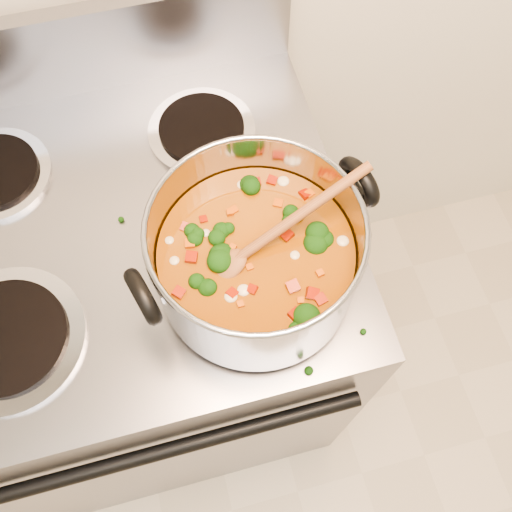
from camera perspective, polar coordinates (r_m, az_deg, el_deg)
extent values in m
cube|color=gray|center=(1.33, -9.65, -6.56)|extent=(0.73, 0.63, 0.92)
cube|color=gray|center=(1.04, -17.53, 18.92)|extent=(0.73, 0.03, 0.16)
cylinder|color=black|center=(0.92, -9.07, -18.69)|extent=(0.62, 0.02, 0.02)
cylinder|color=#A5A5AD|center=(0.89, -23.54, -7.61)|extent=(0.22, 0.22, 0.01)
cylinder|color=black|center=(0.88, -23.73, -7.44)|extent=(0.17, 0.17, 0.01)
cylinder|color=#A5A5AD|center=(0.85, -1.26, -2.60)|extent=(0.22, 0.22, 0.01)
cylinder|color=black|center=(0.84, -1.27, -2.38)|extent=(0.17, 0.17, 0.01)
cylinder|color=#A5A5AD|center=(0.99, -5.44, 12.35)|extent=(0.18, 0.18, 0.01)
cylinder|color=black|center=(0.99, -5.48, 12.64)|extent=(0.14, 0.14, 0.01)
cylinder|color=#A0A0A8|center=(0.77, 0.00, 0.11)|extent=(0.28, 0.28, 0.15)
torus|color=#A0A0A8|center=(0.70, 0.00, 2.79)|extent=(0.28, 0.28, 0.01)
cylinder|color=#7D390B|center=(0.79, 0.00, -0.88)|extent=(0.26, 0.26, 0.09)
torus|color=black|center=(0.70, -11.25, -4.01)|extent=(0.04, 0.08, 0.08)
torus|color=black|center=(0.77, 10.23, 7.30)|extent=(0.04, 0.08, 0.08)
ellipsoid|color=black|center=(0.72, 1.42, -6.18)|extent=(0.04, 0.04, 0.03)
ellipsoid|color=black|center=(0.78, -3.48, 3.82)|extent=(0.04, 0.04, 0.03)
ellipsoid|color=black|center=(0.78, -3.54, 3.36)|extent=(0.04, 0.04, 0.03)
ellipsoid|color=black|center=(0.77, 1.54, 2.73)|extent=(0.04, 0.04, 0.03)
ellipsoid|color=black|center=(0.74, 6.32, -2.15)|extent=(0.04, 0.04, 0.03)
ellipsoid|color=black|center=(0.73, 4.19, -3.54)|extent=(0.04, 0.04, 0.03)
ellipsoid|color=black|center=(0.79, -3.60, 4.61)|extent=(0.04, 0.04, 0.03)
ellipsoid|color=black|center=(0.78, 7.11, 2.64)|extent=(0.04, 0.04, 0.03)
ellipsoid|color=#8D1105|center=(0.76, -1.38, 1.09)|extent=(0.01, 0.01, 0.01)
ellipsoid|color=#8D1105|center=(0.74, -8.21, -3.06)|extent=(0.01, 0.01, 0.01)
ellipsoid|color=#8D1105|center=(0.73, -0.91, -3.25)|extent=(0.01, 0.01, 0.01)
ellipsoid|color=#8D1105|center=(0.77, 7.16, 1.19)|extent=(0.01, 0.01, 0.01)
ellipsoid|color=#8D1105|center=(0.77, 6.30, 2.01)|extent=(0.01, 0.01, 0.01)
ellipsoid|color=#8D1105|center=(0.75, -5.67, -0.13)|extent=(0.01, 0.01, 0.01)
ellipsoid|color=#8D1105|center=(0.81, -2.50, 7.65)|extent=(0.01, 0.01, 0.01)
ellipsoid|color=#8D1105|center=(0.79, 5.34, 4.76)|extent=(0.01, 0.01, 0.01)
ellipsoid|color=#8D1105|center=(0.71, 1.26, -7.66)|extent=(0.01, 0.01, 0.01)
ellipsoid|color=#8D1105|center=(0.74, -8.19, -2.82)|extent=(0.01, 0.01, 0.01)
ellipsoid|color=#8D1105|center=(0.74, -0.37, -1.45)|extent=(0.01, 0.01, 0.01)
ellipsoid|color=#8D1105|center=(0.79, -4.68, 4.70)|extent=(0.01, 0.01, 0.01)
ellipsoid|color=#8D1105|center=(0.74, -8.10, -3.21)|extent=(0.01, 0.01, 0.01)
ellipsoid|color=#8D1105|center=(0.71, -0.44, -7.78)|extent=(0.01, 0.01, 0.01)
ellipsoid|color=#A44309|center=(0.75, 3.81, -0.61)|extent=(0.01, 0.01, 0.01)
ellipsoid|color=#A44309|center=(0.76, 8.87, -0.76)|extent=(0.01, 0.01, 0.01)
ellipsoid|color=#A44309|center=(0.72, -2.37, -6.80)|extent=(0.01, 0.01, 0.01)
ellipsoid|color=#A44309|center=(0.76, 6.94, 1.07)|extent=(0.01, 0.01, 0.01)
ellipsoid|color=#A44309|center=(0.79, -0.66, 5.76)|extent=(0.01, 0.01, 0.01)
ellipsoid|color=#A44309|center=(0.75, -0.42, -0.78)|extent=(0.01, 0.01, 0.01)
ellipsoid|color=#A44309|center=(0.72, -1.64, -6.48)|extent=(0.01, 0.01, 0.01)
ellipsoid|color=#A44309|center=(0.71, -0.04, -7.25)|extent=(0.01, 0.01, 0.01)
ellipsoid|color=#A44309|center=(0.76, 3.57, 0.58)|extent=(0.01, 0.01, 0.01)
ellipsoid|color=#A44309|center=(0.79, 4.90, 5.35)|extent=(0.01, 0.01, 0.01)
ellipsoid|color=#A44309|center=(0.73, 0.78, -4.86)|extent=(0.01, 0.01, 0.01)
ellipsoid|color=#C7B288|center=(0.74, -7.53, -2.61)|extent=(0.02, 0.02, 0.01)
ellipsoid|color=#C7B288|center=(0.76, -0.65, 1.07)|extent=(0.02, 0.02, 0.01)
ellipsoid|color=#C7B288|center=(0.76, 5.18, 0.63)|extent=(0.02, 0.02, 0.01)
ellipsoid|color=#C7B288|center=(0.71, -1.52, -7.36)|extent=(0.02, 0.02, 0.01)
ellipsoid|color=#C7B288|center=(0.76, -3.77, 1.16)|extent=(0.02, 0.02, 0.01)
ellipsoid|color=#C7B288|center=(0.73, 1.08, -3.97)|extent=(0.02, 0.02, 0.01)
ellipsoid|color=#C7B288|center=(0.73, 2.86, -4.28)|extent=(0.02, 0.02, 0.01)
ellipsoid|color=#C7B288|center=(0.73, 4.34, -5.03)|extent=(0.02, 0.02, 0.01)
ellipsoid|color=#C7B288|center=(0.75, 3.01, 0.26)|extent=(0.02, 0.02, 0.01)
ellipsoid|color=brown|center=(0.75, -3.00, -1.08)|extent=(0.07, 0.05, 0.04)
cylinder|color=brown|center=(0.74, 4.10, 3.92)|extent=(0.21, 0.07, 0.10)
ellipsoid|color=black|center=(0.91, -6.64, 4.59)|extent=(0.01, 0.01, 0.01)
ellipsoid|color=black|center=(0.80, -4.30, -13.77)|extent=(0.01, 0.01, 0.01)
ellipsoid|color=black|center=(0.92, -7.64, 5.93)|extent=(0.01, 0.01, 0.01)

